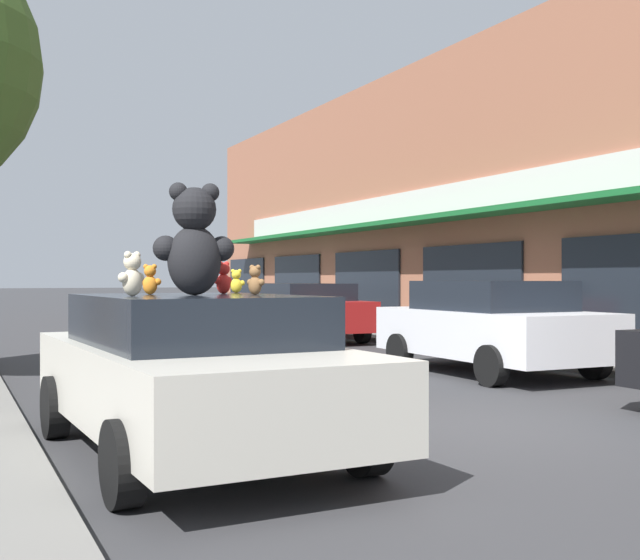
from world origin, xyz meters
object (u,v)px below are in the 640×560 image
teddy_bear_giant (194,241)px  parked_car_far_right (301,309)px  teddy_bear_brown (255,280)px  teddy_bear_cream (132,275)px  teddy_bear_orange (150,280)px  teddy_bear_red (223,278)px  teddy_bear_yellow (236,281)px  plush_art_car (194,369)px  parked_car_far_center (491,325)px

teddy_bear_giant → parked_car_far_right: teddy_bear_giant is taller
teddy_bear_giant → teddy_bear_brown: 0.65m
teddy_bear_giant → teddy_bear_cream: (-0.58, -0.16, -0.30)m
teddy_bear_orange → parked_car_far_right: size_ratio=0.06×
teddy_bear_brown → teddy_bear_red: (-0.12, 0.54, 0.02)m
teddy_bear_orange → teddy_bear_red: teddy_bear_red is taller
teddy_bear_giant → teddy_bear_yellow: 1.22m
plush_art_car → teddy_bear_brown: size_ratio=16.31×
teddy_bear_yellow → parked_car_far_center: (5.37, 2.86, -0.73)m
teddy_bear_giant → parked_car_far_center: 7.25m
teddy_bear_giant → parked_car_far_right: (6.08, 11.50, -1.10)m
plush_art_car → teddy_bear_orange: (-0.27, 0.49, 0.79)m
teddy_bear_cream → parked_car_far_center: teddy_bear_cream is taller
parked_car_far_center → parked_car_far_right: 7.71m
teddy_bear_yellow → teddy_bear_cream: size_ratio=0.65×
plush_art_car → parked_car_far_center: bearing=29.4°
teddy_bear_orange → teddy_bear_cream: 0.72m
plush_art_car → teddy_bear_brown: teddy_bear_brown is taller
teddy_bear_giant → teddy_bear_yellow: (0.71, 0.93, -0.36)m
teddy_bear_brown → teddy_bear_cream: bearing=68.2°
teddy_bear_cream → plush_art_car: bearing=162.3°
teddy_bear_orange → teddy_bear_cream: (-0.30, -0.65, 0.04)m
teddy_bear_orange → teddy_bear_giant: bearing=145.8°
parked_car_far_center → plush_art_car: bearing=-148.2°
teddy_bear_yellow → teddy_bear_cream: (-1.29, -1.08, 0.06)m
teddy_bear_giant → teddy_bear_yellow: bearing=-117.0°
plush_art_car → teddy_bear_brown: bearing=-10.0°
plush_art_car → teddy_bear_cream: (-0.57, -0.17, 0.83)m
teddy_bear_cream → parked_car_far_center: bearing=176.8°
teddy_bear_orange → teddy_bear_brown: teddy_bear_orange is taller
teddy_bear_red → teddy_bear_yellow: bearing=-151.0°
teddy_bear_giant → teddy_bear_orange: (-0.27, 0.50, -0.34)m
teddy_bear_brown → parked_car_far_right: teddy_bear_brown is taller
plush_art_car → teddy_bear_giant: (0.00, -0.01, 1.13)m
teddy_bear_red → parked_car_far_right: 12.41m
teddy_bear_yellow → teddy_bear_red: bearing=76.6°
teddy_bear_red → plush_art_car: bearing=19.3°
teddy_bear_yellow → parked_car_far_right: 11.88m
parked_car_far_center → parked_car_far_right: (-0.00, 7.71, -0.02)m
teddy_bear_brown → parked_car_far_right: (5.54, 11.56, -0.76)m
teddy_bear_brown → teddy_bear_red: bearing=-14.0°
teddy_bear_red → teddy_bear_giant: bearing=20.1°
teddy_bear_cream → teddy_bear_giant: bearing=161.3°
teddy_bear_giant → teddy_bear_orange: size_ratio=3.52×
parked_car_far_right → teddy_bear_yellow: bearing=-116.9°
teddy_bear_red → teddy_bear_brown: bearing=74.2°
teddy_bear_yellow → teddy_bear_brown: 1.00m
teddy_bear_giant → teddy_bear_red: bearing=-121.1°
plush_art_car → teddy_bear_cream: bearing=-166.3°
teddy_bear_giant → parked_car_far_center: bearing=-137.6°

